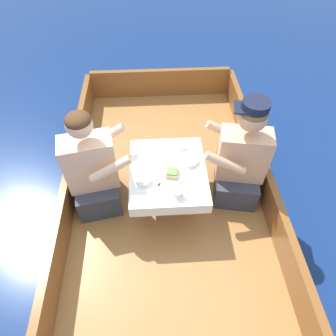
{
  "coord_description": "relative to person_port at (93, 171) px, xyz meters",
  "views": [
    {
      "loc": [
        -0.09,
        -1.48,
        2.51
      ],
      "look_at": [
        0.0,
        0.09,
        0.7
      ],
      "focal_mm": 32.0,
      "sensor_mm": 36.0,
      "label": 1
    }
  ],
  "objects": [
    {
      "name": "ground_plane",
      "position": [
        0.61,
        -0.14,
        -0.65
      ],
      "size": [
        60.0,
        60.0,
        0.0
      ],
      "primitive_type": "plane",
      "color": "navy"
    },
    {
      "name": "boat_deck",
      "position": [
        0.61,
        -0.14,
        -0.52
      ],
      "size": [
        1.78,
        3.51,
        0.26
      ],
      "primitive_type": "cube",
      "color": "#9E6B38",
      "rests_on": "ground_plane"
    },
    {
      "name": "gunwale_port",
      "position": [
        -0.25,
        -0.14,
        -0.24
      ],
      "size": [
        0.06,
        3.51,
        0.3
      ],
      "primitive_type": "cube",
      "color": "brown",
      "rests_on": "boat_deck"
    },
    {
      "name": "gunwale_starboard",
      "position": [
        1.47,
        -0.14,
        -0.24
      ],
      "size": [
        0.06,
        3.51,
        0.3
      ],
      "primitive_type": "cube",
      "color": "brown",
      "rests_on": "boat_deck"
    },
    {
      "name": "bow_coaming",
      "position": [
        0.61,
        1.59,
        -0.22
      ],
      "size": [
        1.66,
        0.06,
        0.35
      ],
      "primitive_type": "cube",
      "color": "brown",
      "rests_on": "boat_deck"
    },
    {
      "name": "cockpit_table",
      "position": [
        0.61,
        -0.04,
        -0.02
      ],
      "size": [
        0.62,
        0.73,
        0.42
      ],
      "color": "#B2B2B7",
      "rests_on": "boat_deck"
    },
    {
      "name": "person_port",
      "position": [
        0.0,
        0.0,
        0.0
      ],
      "size": [
        0.57,
        0.52,
        0.98
      ],
      "rotation": [
        0.0,
        0.0,
        0.18
      ],
      "color": "#333847",
      "rests_on": "boat_deck"
    },
    {
      "name": "person_starboard",
      "position": [
        1.22,
        0.03,
        0.02
      ],
      "size": [
        0.57,
        0.52,
        1.01
      ],
      "rotation": [
        0.0,
        0.0,
        2.96
      ],
      "color": "#333847",
      "rests_on": "boat_deck"
    },
    {
      "name": "plate_sandwich",
      "position": [
        0.64,
        -0.11,
        0.04
      ],
      "size": [
        0.2,
        0.2,
        0.01
      ],
      "color": "silver",
      "rests_on": "cockpit_table"
    },
    {
      "name": "plate_bread",
      "position": [
        0.46,
        0.17,
        0.04
      ],
      "size": [
        0.17,
        0.17,
        0.01
      ],
      "color": "silver",
      "rests_on": "cockpit_table"
    },
    {
      "name": "sandwich",
      "position": [
        0.64,
        -0.11,
        0.06
      ],
      "size": [
        0.11,
        0.11,
        0.05
      ],
      "rotation": [
        0.0,
        0.0,
        -0.2
      ],
      "color": "tan",
      "rests_on": "plate_sandwich"
    },
    {
      "name": "bowl_port_near",
      "position": [
        0.79,
        0.03,
        0.05
      ],
      "size": [
        0.14,
        0.14,
        0.04
      ],
      "color": "silver",
      "rests_on": "cockpit_table"
    },
    {
      "name": "bowl_starboard_near",
      "position": [
        0.41,
        -0.15,
        0.05
      ],
      "size": [
        0.13,
        0.13,
        0.04
      ],
      "color": "silver",
      "rests_on": "cockpit_table"
    },
    {
      "name": "coffee_cup_port",
      "position": [
        0.73,
        0.19,
        0.06
      ],
      "size": [
        0.11,
        0.08,
        0.06
      ],
      "color": "silver",
      "rests_on": "cockpit_table"
    },
    {
      "name": "coffee_cup_starboard",
      "position": [
        0.67,
        -0.31,
        0.06
      ],
      "size": [
        0.1,
        0.08,
        0.06
      ],
      "color": "silver",
      "rests_on": "cockpit_table"
    },
    {
      "name": "utensil_knife_port",
      "position": [
        0.66,
        0.02,
        0.03
      ],
      "size": [
        0.09,
        0.16,
        0.0
      ],
      "rotation": [
        0.0,
        0.0,
        2.04
      ],
      "color": "silver",
      "rests_on": "cockpit_table"
    },
    {
      "name": "utensil_spoon_port",
      "position": [
        0.83,
        -0.35,
        0.04
      ],
      "size": [
        0.17,
        0.06,
        0.01
      ],
      "rotation": [
        0.0,
        0.0,
        0.28
      ],
      "color": "silver",
      "rests_on": "cockpit_table"
    },
    {
      "name": "utensil_spoon_center",
      "position": [
        0.66,
        0.27,
        0.04
      ],
      "size": [
        0.12,
        0.14,
        0.01
      ],
      "rotation": [
        0.0,
        0.0,
        0.87
      ],
      "color": "silver",
      "rests_on": "cockpit_table"
    },
    {
      "name": "utensil_fork_port",
      "position": [
        0.5,
        -0.24,
        0.03
      ],
      "size": [
        0.11,
        0.15,
        0.0
      ],
      "rotation": [
        0.0,
        0.0,
        1.0
      ],
      "color": "silver",
      "rests_on": "cockpit_table"
    }
  ]
}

